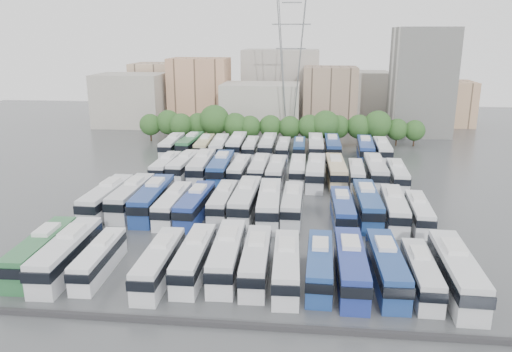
# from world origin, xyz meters

# --- Properties ---
(ground) EXTENTS (220.00, 220.00, 0.00)m
(ground) POSITION_xyz_m (0.00, 0.00, 0.00)
(ground) COLOR #424447
(ground) RESTS_ON ground
(parapet) EXTENTS (56.00, 0.50, 0.50)m
(parapet) POSITION_xyz_m (0.00, -33.00, 0.25)
(parapet) COLOR #2D2D30
(parapet) RESTS_ON ground
(tree_line) EXTENTS (65.45, 7.69, 8.79)m
(tree_line) POSITION_xyz_m (-0.92, 42.08, 4.37)
(tree_line) COLOR black
(tree_line) RESTS_ON ground
(city_buildings) EXTENTS (102.00, 35.00, 20.00)m
(city_buildings) POSITION_xyz_m (-7.46, 71.86, 7.87)
(city_buildings) COLOR #9E998E
(city_buildings) RESTS_ON ground
(apartment_tower) EXTENTS (14.00, 14.00, 26.00)m
(apartment_tower) POSITION_xyz_m (34.00, 58.00, 13.00)
(apartment_tower) COLOR silver
(apartment_tower) RESTS_ON ground
(electricity_pylon) EXTENTS (9.00, 6.91, 33.83)m
(electricity_pylon) POSITION_xyz_m (2.00, 50.00, 18.66)
(electricity_pylon) COLOR slate
(electricity_pylon) RESTS_ON ground
(bus_r0_s0) EXTENTS (3.28, 12.88, 4.01)m
(bus_r0_s0) POSITION_xyz_m (-21.48, -23.84, 1.97)
(bus_r0_s0) COLOR #2C673B
(bus_r0_s0) RESTS_ON ground
(bus_r0_s1) EXTENTS (3.34, 13.35, 4.16)m
(bus_r0_s1) POSITION_xyz_m (-18.38, -24.29, 2.04)
(bus_r0_s1) COLOR silver
(bus_r0_s1) RESTS_ON ground
(bus_r0_s2) EXTENTS (2.74, 11.05, 3.45)m
(bus_r0_s2) POSITION_xyz_m (-14.82, -24.40, 1.69)
(bus_r0_s2) COLOR silver
(bus_r0_s2) RESTS_ON ground
(bus_r0_s4) EXTENTS (2.74, 12.10, 3.79)m
(bus_r0_s4) POSITION_xyz_m (-8.14, -24.98, 1.86)
(bus_r0_s4) COLOR silver
(bus_r0_s4) RESTS_ON ground
(bus_r0_s5) EXTENTS (2.72, 12.05, 3.78)m
(bus_r0_s5) POSITION_xyz_m (-4.82, -23.47, 1.85)
(bus_r0_s5) COLOR silver
(bus_r0_s5) RESTS_ON ground
(bus_r0_s6) EXTENTS (3.20, 12.84, 4.00)m
(bus_r0_s6) POSITION_xyz_m (-1.46, -22.69, 1.96)
(bus_r0_s6) COLOR silver
(bus_r0_s6) RESTS_ON ground
(bus_r0_s7) EXTENTS (2.95, 12.13, 3.79)m
(bus_r0_s7) POSITION_xyz_m (1.69, -23.33, 1.86)
(bus_r0_s7) COLOR silver
(bus_r0_s7) RESTS_ON ground
(bus_r0_s8) EXTENTS (3.03, 12.12, 3.78)m
(bus_r0_s8) POSITION_xyz_m (4.87, -24.31, 1.85)
(bus_r0_s8) COLOR silver
(bus_r0_s8) RESTS_ON ground
(bus_r0_s9) EXTENTS (2.89, 11.90, 3.71)m
(bus_r0_s9) POSITION_xyz_m (8.23, -23.70, 1.82)
(bus_r0_s9) COLOR navy
(bus_r0_s9) RESTS_ON ground
(bus_r0_s10) EXTENTS (2.84, 12.96, 4.07)m
(bus_r0_s10) POSITION_xyz_m (11.34, -23.92, 2.00)
(bus_r0_s10) COLOR navy
(bus_r0_s10) RESTS_ON ground
(bus_r0_s11) EXTENTS (3.02, 12.68, 3.96)m
(bus_r0_s11) POSITION_xyz_m (14.92, -23.64, 1.94)
(bus_r0_s11) COLOR navy
(bus_r0_s11) RESTS_ON ground
(bus_r0_s12) EXTENTS (2.64, 11.28, 3.53)m
(bus_r0_s12) POSITION_xyz_m (18.15, -24.34, 1.73)
(bus_r0_s12) COLOR silver
(bus_r0_s12) RESTS_ON ground
(bus_r0_s13) EXTENTS (3.23, 13.64, 4.26)m
(bus_r0_s13) POSITION_xyz_m (21.44, -24.34, 2.09)
(bus_r0_s13) COLOR silver
(bus_r0_s13) RESTS_ON ground
(bus_r1_s0) EXTENTS (3.29, 13.54, 4.23)m
(bus_r1_s0) POSITION_xyz_m (-21.39, -6.15, 2.08)
(bus_r1_s0) COLOR silver
(bus_r1_s0) RESTS_ON ground
(bus_r1_s1) EXTENTS (3.03, 13.28, 4.16)m
(bus_r1_s1) POSITION_xyz_m (-18.23, -4.98, 2.04)
(bus_r1_s1) COLOR silver
(bus_r1_s1) RESTS_ON ground
(bus_r1_s2) EXTENTS (3.23, 13.74, 4.29)m
(bus_r1_s2) POSITION_xyz_m (-14.86, -5.77, 2.11)
(bus_r1_s2) COLOR navy
(bus_r1_s2) RESTS_ON ground
(bus_r1_s3) EXTENTS (2.75, 12.18, 3.81)m
(bus_r1_s3) POSITION_xyz_m (-11.55, -7.16, 1.87)
(bus_r1_s3) COLOR silver
(bus_r1_s3) RESTS_ON ground
(bus_r1_s4) EXTENTS (3.32, 12.70, 3.95)m
(bus_r1_s4) POSITION_xyz_m (-8.43, -7.03, 1.94)
(bus_r1_s4) COLOR navy
(bus_r1_s4) RESTS_ON ground
(bus_r1_s5) EXTENTS (2.66, 11.78, 3.69)m
(bus_r1_s5) POSITION_xyz_m (-4.97, -5.05, 1.81)
(bus_r1_s5) COLOR silver
(bus_r1_s5) RESTS_ON ground
(bus_r1_s6) EXTENTS (3.22, 13.49, 4.21)m
(bus_r1_s6) POSITION_xyz_m (-1.77, -4.99, 2.07)
(bus_r1_s6) COLOR silver
(bus_r1_s6) RESTS_ON ground
(bus_r1_s7) EXTENTS (3.45, 13.63, 4.25)m
(bus_r1_s7) POSITION_xyz_m (1.64, -6.05, 2.08)
(bus_r1_s7) COLOR silver
(bus_r1_s7) RESTS_ON ground
(bus_r1_s8) EXTENTS (2.79, 12.15, 3.80)m
(bus_r1_s8) POSITION_xyz_m (4.77, -5.31, 1.87)
(bus_r1_s8) COLOR silver
(bus_r1_s8) RESTS_ON ground
(bus_r1_s10) EXTENTS (2.90, 12.16, 3.80)m
(bus_r1_s10) POSITION_xyz_m (11.48, -6.90, 1.86)
(bus_r1_s10) COLOR navy
(bus_r1_s10) RESTS_ON ground
(bus_r1_s11) EXTENTS (3.07, 13.36, 4.18)m
(bus_r1_s11) POSITION_xyz_m (14.95, -4.77, 2.05)
(bus_r1_s11) COLOR navy
(bus_r1_s11) RESTS_ON ground
(bus_r1_s12) EXTENTS (3.23, 12.67, 3.95)m
(bus_r1_s12) POSITION_xyz_m (18.38, -5.88, 1.94)
(bus_r1_s12) COLOR silver
(bus_r1_s12) RESTS_ON ground
(bus_r1_s13) EXTENTS (2.91, 11.29, 3.52)m
(bus_r1_s13) POSITION_xyz_m (21.52, -6.46, 1.73)
(bus_r1_s13) COLOR white
(bus_r1_s13) RESTS_ON ground
(bus_r2_s1) EXTENTS (2.71, 12.03, 3.77)m
(bus_r2_s1) POSITION_xyz_m (-18.16, 12.38, 1.85)
(bus_r2_s1) COLOR silver
(bus_r2_s1) RESTS_ON ground
(bus_r2_s2) EXTENTS (3.37, 12.69, 3.94)m
(bus_r2_s2) POSITION_xyz_m (-15.07, 13.06, 1.94)
(bus_r2_s2) COLOR silver
(bus_r2_s2) RESTS_ON ground
(bus_r2_s3) EXTENTS (3.34, 13.73, 4.29)m
(bus_r2_s3) POSITION_xyz_m (-11.68, 12.26, 2.10)
(bus_r2_s3) COLOR silver
(bus_r2_s3) RESTS_ON ground
(bus_r2_s4) EXTENTS (3.25, 13.73, 4.29)m
(bus_r2_s4) POSITION_xyz_m (-8.19, 11.72, 2.11)
(bus_r2_s4) COLOR navy
(bus_r2_s4) RESTS_ON ground
(bus_r2_s5) EXTENTS (2.82, 11.76, 3.67)m
(bus_r2_s5) POSITION_xyz_m (-4.98, 11.86, 1.80)
(bus_r2_s5) COLOR silver
(bus_r2_s5) RESTS_ON ground
(bus_r2_s6) EXTENTS (2.82, 12.26, 3.84)m
(bus_r2_s6) POSITION_xyz_m (-1.60, 12.23, 1.88)
(bus_r2_s6) COLOR silver
(bus_r2_s6) RESTS_ON ground
(bus_r2_s7) EXTENTS (3.01, 12.32, 3.84)m
(bus_r2_s7) POSITION_xyz_m (1.47, 11.19, 1.89)
(bus_r2_s7) COLOR silver
(bus_r2_s7) RESTS_ON ground
(bus_r2_s8) EXTENTS (2.62, 11.86, 3.72)m
(bus_r2_s8) POSITION_xyz_m (5.01, 12.85, 1.83)
(bus_r2_s8) COLOR white
(bus_r2_s8) RESTS_ON ground
(bus_r2_s9) EXTENTS (3.48, 13.56, 4.22)m
(bus_r2_s9) POSITION_xyz_m (8.10, 11.18, 2.07)
(bus_r2_s9) COLOR silver
(bus_r2_s9) RESTS_ON ground
(bus_r2_s10) EXTENTS (3.31, 13.29, 4.14)m
(bus_r2_s10) POSITION_xyz_m (11.50, 12.07, 2.03)
(bus_r2_s10) COLOR #CCB88C
(bus_r2_s10) RESTS_ON ground
(bus_r2_s11) EXTENTS (2.80, 11.15, 3.47)m
(bus_r2_s11) POSITION_xyz_m (14.91, 11.87, 1.71)
(bus_r2_s11) COLOR silver
(bus_r2_s11) RESTS_ON ground
(bus_r2_s12) EXTENTS (3.06, 13.52, 4.24)m
(bus_r2_s12) POSITION_xyz_m (18.13, 12.54, 2.08)
(bus_r2_s12) COLOR silver
(bus_r2_s12) RESTS_ON ground
(bus_r2_s13) EXTENTS (3.06, 12.08, 3.76)m
(bus_r2_s13) POSITION_xyz_m (21.55, 11.21, 1.85)
(bus_r2_s13) COLOR silver
(bus_r2_s13) RESTS_ON ground
(bus_r3_s0) EXTENTS (2.97, 12.63, 3.95)m
(bus_r3_s0) POSITION_xyz_m (-21.65, 29.21, 1.94)
(bus_r3_s0) COLOR white
(bus_r3_s0) RESTS_ON ground
(bus_r3_s1) EXTENTS (3.43, 12.89, 4.01)m
(bus_r3_s1) POSITION_xyz_m (-18.07, 30.59, 1.97)
(bus_r3_s1) COLOR #307244
(bus_r3_s1) RESTS_ON ground
(bus_r3_s2) EXTENTS (3.13, 12.35, 3.85)m
(bus_r3_s2) POSITION_xyz_m (-14.79, 29.32, 1.89)
(bus_r3_s2) COLOR #C6BA88
(bus_r3_s2) RESTS_ON ground
(bus_r3_s3) EXTENTS (3.42, 12.89, 4.01)m
(bus_r3_s3) POSITION_xyz_m (-11.52, 28.73, 1.97)
(bus_r3_s3) COLOR silver
(bus_r3_s3) RESTS_ON ground
(bus_r3_s4) EXTENTS (3.05, 13.30, 4.16)m
(bus_r3_s4) POSITION_xyz_m (-8.19, 30.54, 2.04)
(bus_r3_s4) COLOR white
(bus_r3_s4) RESTS_ON ground
(bus_r3_s5) EXTENTS (2.60, 11.44, 3.58)m
(bus_r3_s5) POSITION_xyz_m (-5.09, 29.59, 1.76)
(bus_r3_s5) COLOR silver
(bus_r3_s5) RESTS_ON ground
(bus_r3_s6) EXTENTS (2.99, 13.07, 4.09)m
(bus_r3_s6) POSITION_xyz_m (-1.63, 30.49, 2.01)
(bus_r3_s6) COLOR silver
(bus_r3_s6) RESTS_ON ground
(bus_r3_s7) EXTENTS (2.55, 11.16, 3.49)m
(bus_r3_s7) POSITION_xyz_m (1.63, 29.81, 1.72)
(bus_r3_s7) COLOR silver
(bus_r3_s7) RESTS_ON ground
(bus_r3_s8) EXTENTS (2.40, 10.85, 3.40)m
(bus_r3_s8) POSITION_xyz_m (4.86, 30.97, 1.67)
(bus_r3_s8) COLOR navy
(bus_r3_s8) RESTS_ON ground
(bus_r3_s9) EXTENTS (3.08, 13.64, 4.27)m
(bus_r3_s9) POSITION_xyz_m (8.23, 30.26, 2.10)
(bus_r3_s9) COLOR silver
(bus_r3_s9) RESTS_ON ground
(bus_r3_s10) EXTENTS (3.03, 13.37, 4.19)m
(bus_r3_s10) POSITION_xyz_m (11.63, 30.44, 2.06)
(bus_r3_s10) COLOR navy
(bus_r3_s10) RESTS_ON ground
(bus_r3_s12) EXTENTS (3.51, 13.56, 4.22)m
(bus_r3_s12) POSITION_xyz_m (18.15, 29.32, 2.07)
(bus_r3_s12) COLOR navy
(bus_r3_s12) RESTS_ON ground
(bus_r3_s13) EXTENTS (3.08, 12.75, 3.98)m
(bus_r3_s13) POSITION_xyz_m (21.49, 29.41, 1.95)
(bus_r3_s13) COLOR white
(bus_r3_s13) RESTS_ON ground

